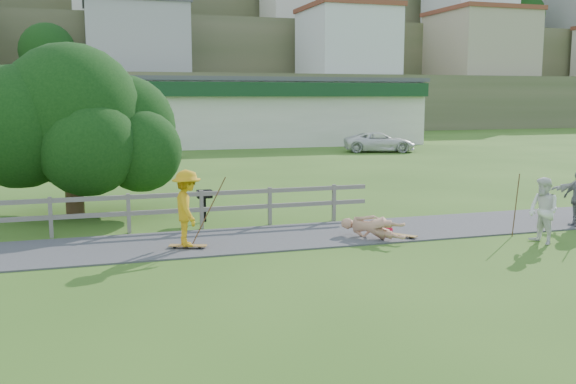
% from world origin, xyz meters
% --- Properties ---
extents(ground, '(260.00, 260.00, 0.00)m').
position_xyz_m(ground, '(0.00, 0.00, 0.00)').
color(ground, '#335D1A').
rests_on(ground, ground).
extents(path, '(34.00, 3.00, 0.04)m').
position_xyz_m(path, '(0.00, 1.50, 0.02)').
color(path, '#3D3D40').
rests_on(path, ground).
extents(fence, '(15.05, 0.10, 1.10)m').
position_xyz_m(fence, '(-4.62, 3.30, 0.72)').
color(fence, '#656059').
rests_on(fence, ground).
extents(strip_mall, '(32.50, 10.75, 5.10)m').
position_xyz_m(strip_mall, '(4.00, 34.94, 2.58)').
color(strip_mall, beige).
rests_on(strip_mall, ground).
extents(hillside, '(220.00, 67.00, 47.50)m').
position_xyz_m(hillside, '(0.00, 91.31, 14.41)').
color(hillside, '#4A5632').
rests_on(hillside, ground).
extents(skater_rider, '(0.72, 1.22, 1.86)m').
position_xyz_m(skater_rider, '(-2.76, 0.93, 0.93)').
color(skater_rider, gold).
rests_on(skater_rider, ground).
extents(skater_fallen, '(1.73, 1.37, 0.66)m').
position_xyz_m(skater_fallen, '(2.01, 0.58, 0.33)').
color(skater_fallen, tan).
rests_on(skater_fallen, ground).
extents(spectator_a, '(0.69, 0.86, 1.69)m').
position_xyz_m(spectator_a, '(5.93, -1.13, 0.85)').
color(spectator_a, white).
rests_on(spectator_a, ground).
extents(car_silver, '(4.06, 2.37, 1.26)m').
position_xyz_m(car_silver, '(-1.47, 25.32, 0.63)').
color(car_silver, '#9C9FA4').
rests_on(car_silver, ground).
extents(car_white, '(5.19, 3.43, 1.32)m').
position_xyz_m(car_white, '(13.78, 24.85, 0.66)').
color(car_white, white).
rests_on(car_white, ground).
extents(tree, '(7.02, 7.02, 4.56)m').
position_xyz_m(tree, '(-5.44, 6.55, 2.28)').
color(tree, black).
rests_on(tree, ground).
extents(bbq, '(0.45, 0.35, 0.95)m').
position_xyz_m(bbq, '(-1.73, 4.31, 0.48)').
color(bbq, black).
rests_on(bbq, ground).
extents(longboard_rider, '(0.94, 0.53, 0.10)m').
position_xyz_m(longboard_rider, '(-2.76, 0.93, 0.05)').
color(longboard_rider, olive).
rests_on(longboard_rider, ground).
extents(longboard_fallen, '(0.68, 0.78, 0.09)m').
position_xyz_m(longboard_fallen, '(2.81, 0.48, 0.05)').
color(longboard_fallen, olive).
rests_on(longboard_fallen, ground).
extents(helmet, '(0.30, 0.30, 0.30)m').
position_xyz_m(helmet, '(2.61, 0.93, 0.15)').
color(helmet, red).
rests_on(helmet, ground).
extents(pole_rider, '(0.03, 0.03, 1.92)m').
position_xyz_m(pole_rider, '(-2.16, 1.33, 0.96)').
color(pole_rider, brown).
rests_on(pole_rider, ground).
extents(pole_spec_left, '(0.03, 0.03, 1.69)m').
position_xyz_m(pole_spec_left, '(5.81, -0.19, 0.85)').
color(pole_spec_left, brown).
rests_on(pole_spec_left, ground).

